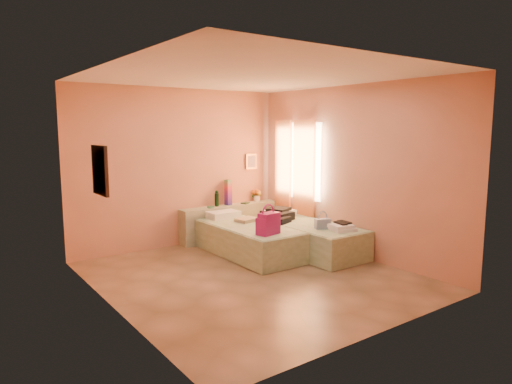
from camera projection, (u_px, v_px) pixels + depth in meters
ground at (253, 276)px, 6.52m from camera, size 4.50×4.50×0.00m
room_walls at (242, 149)px, 6.84m from camera, size 4.02×4.51×2.81m
headboard_ledge at (230, 222)px, 8.72m from camera, size 2.05×0.30×0.65m
bed_left at (249, 240)px, 7.59m from camera, size 0.90×2.00×0.50m
bed_right at (309, 238)px, 7.73m from camera, size 0.90×2.00×0.50m
water_bottle at (217, 199)px, 8.53m from camera, size 0.09×0.09×0.28m
rainbow_box at (228, 192)px, 8.66m from camera, size 0.12×0.12×0.48m
small_dish at (211, 207)px, 8.35m from camera, size 0.14×0.14×0.03m
green_book at (245, 203)px, 8.83m from camera, size 0.20×0.17×0.03m
flower_vase at (257, 194)px, 9.10m from camera, size 0.29×0.29×0.29m
magenta_handbag at (268, 223)px, 6.91m from camera, size 0.39×0.27×0.34m
khaki_garment at (247, 220)px, 7.88m from camera, size 0.39×0.33×0.06m
clothes_pile at (279, 215)px, 8.01m from camera, size 0.73×0.73×0.17m
blue_handbag at (323, 224)px, 7.32m from camera, size 0.27×0.18×0.16m
towel_stack at (343, 228)px, 7.17m from camera, size 0.41×0.38×0.10m
sandal_pair at (343, 223)px, 7.23m from camera, size 0.24×0.29×0.03m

